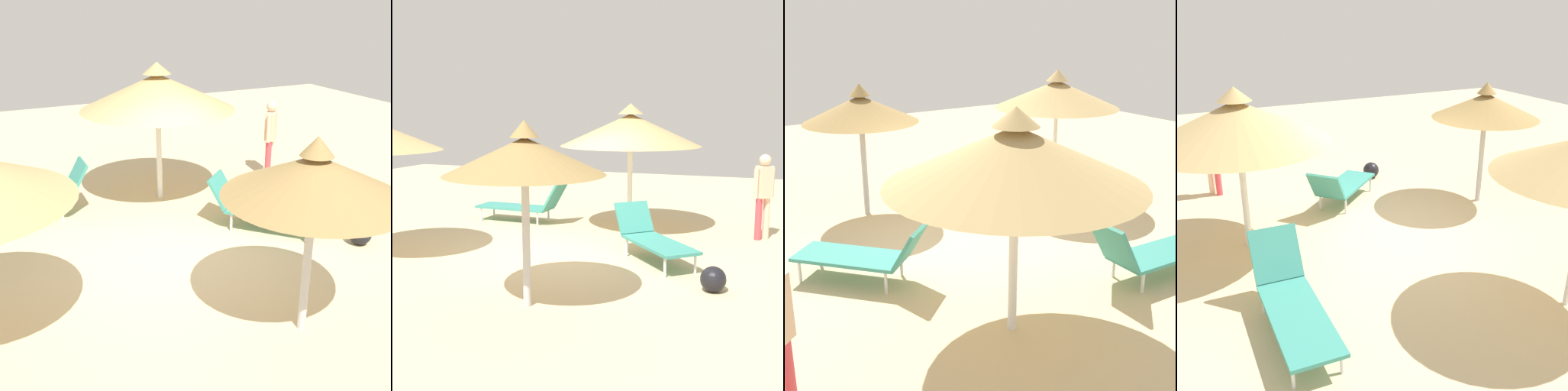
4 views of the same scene
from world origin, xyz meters
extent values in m
cube|color=beige|center=(0.00, 0.00, -0.05)|extent=(24.00, 24.00, 0.10)
cylinder|color=#B2B2B7|center=(2.49, 0.56, 1.02)|extent=(0.10, 0.10, 2.04)
cone|color=#997A47|center=(2.49, 0.56, 1.98)|extent=(2.07, 2.07, 0.48)
cone|color=#997A47|center=(2.49, 0.56, 2.31)|extent=(0.37, 0.37, 0.22)
cylinder|color=white|center=(-2.23, 0.62, 1.03)|extent=(0.11, 0.11, 2.06)
cone|color=tan|center=(-2.23, 0.62, 2.12)|extent=(2.92, 2.92, 0.66)
cone|color=tan|center=(-2.23, 0.62, 2.55)|extent=(0.53, 0.53, 0.22)
cube|color=teal|center=(0.05, 1.77, 0.35)|extent=(1.58, 1.53, 0.05)
cylinder|color=silver|center=(0.34, 2.41, 0.16)|extent=(0.04, 0.04, 0.32)
cylinder|color=silver|center=(0.71, 2.01, 0.16)|extent=(0.04, 0.04, 0.32)
cylinder|color=silver|center=(-0.62, 1.53, 0.16)|extent=(0.04, 0.04, 0.32)
cylinder|color=silver|center=(-0.25, 1.13, 0.16)|extent=(0.04, 0.04, 0.32)
cube|color=teal|center=(-0.63, 1.15, 0.63)|extent=(0.69, 0.71, 0.53)
cube|color=teal|center=(-2.22, -2.11, 0.33)|extent=(0.71, 1.75, 0.05)
cylinder|color=silver|center=(-1.97, -2.85, 0.15)|extent=(0.04, 0.04, 0.30)
cylinder|color=silver|center=(-2.52, -2.83, 0.15)|extent=(0.04, 0.04, 0.30)
cylinder|color=silver|center=(-1.92, -1.39, 0.15)|extent=(0.04, 0.04, 0.30)
cylinder|color=silver|center=(-2.47, -1.38, 0.15)|extent=(0.04, 0.04, 0.30)
cube|color=teal|center=(-2.19, -1.06, 0.67)|extent=(0.67, 0.43, 0.66)
cylinder|color=#D83F4C|center=(-2.29, 3.22, 0.42)|extent=(0.13, 0.13, 0.84)
cylinder|color=beige|center=(-2.41, 3.36, 0.42)|extent=(0.13, 0.13, 0.84)
cube|color=beige|center=(-2.35, 3.29, 1.15)|extent=(0.35, 0.36, 0.63)
sphere|color=beige|center=(-2.35, 3.29, 1.57)|extent=(0.23, 0.23, 0.23)
cylinder|color=beige|center=(-2.22, 3.15, 1.12)|extent=(0.09, 0.09, 0.58)
cylinder|color=beige|center=(-2.48, 3.44, 1.12)|extent=(0.09, 0.09, 0.58)
sphere|color=black|center=(1.10, 2.78, 0.18)|extent=(0.37, 0.37, 0.37)
camera|label=1|loc=(6.51, -2.84, 3.80)|focal=46.05mm
camera|label=2|loc=(8.50, 3.61, 2.57)|focal=49.11mm
camera|label=3|loc=(-6.82, 4.05, 3.58)|focal=50.28mm
camera|label=4|loc=(-3.49, -6.75, 3.81)|focal=43.88mm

